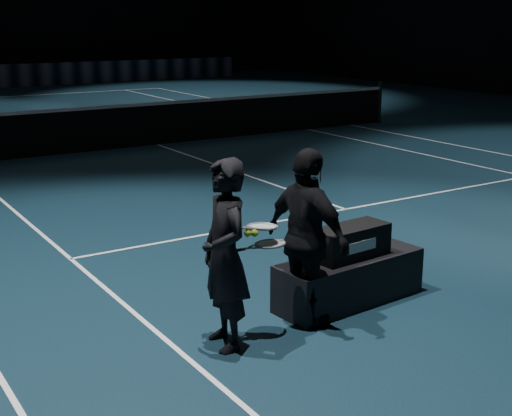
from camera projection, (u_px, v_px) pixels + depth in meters
The scene contains 13 objects.
floor at pixel (159, 145), 15.61m from camera, with size 36.00×36.00×0.00m, color black.
court_lines at pixel (159, 145), 15.61m from camera, with size 10.98×23.78×0.01m, color white, non-canonical shape.
net_post_right at pixel (380, 102), 18.79m from camera, with size 0.10×0.10×1.10m, color black.
net_mesh at pixel (158, 125), 15.49m from camera, with size 12.80×0.02×0.86m, color black.
net_tape at pixel (157, 103), 15.37m from camera, with size 12.80×0.03×0.07m, color white.
player_bench at pixel (349, 280), 6.96m from camera, with size 1.56×0.52×0.47m, color black.
racket_bag at pixel (351, 242), 6.86m from camera, with size 0.78×0.33×0.31m, color black.
bag_signature at pixel (362, 246), 6.72m from camera, with size 0.36×0.00×0.10m, color white.
player_a at pixel (225, 255), 5.89m from camera, with size 0.59×0.39×1.63m, color black.
player_b at pixel (307, 238), 6.34m from camera, with size 0.95×0.40×1.63m, color black.
racket_lower at pixel (270, 244), 6.12m from camera, with size 0.68×0.22×0.03m, color black, non-canonical shape.
racket_upper at pixel (263, 226), 6.09m from camera, with size 0.68×0.22×0.03m, color black, non-canonical shape.
tennis_balls at pixel (251, 231), 5.99m from camera, with size 0.12×0.10×0.12m, color #9AC129, non-canonical shape.
Camera 1 is at (-6.50, -14.16, 2.72)m, focal length 50.00 mm.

